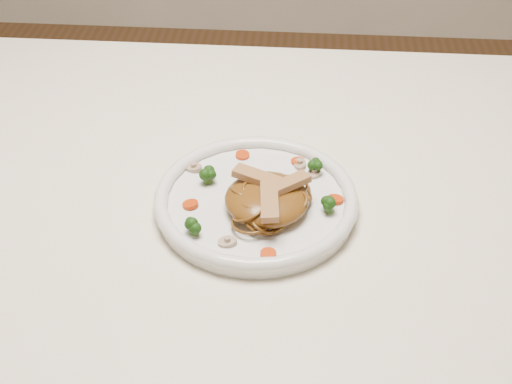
{
  "coord_description": "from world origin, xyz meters",
  "views": [
    {
      "loc": [
        0.12,
        -0.82,
        1.38
      ],
      "look_at": [
        0.06,
        -0.09,
        0.78
      ],
      "focal_mm": 48.58,
      "sensor_mm": 36.0,
      "label": 1
    }
  ],
  "objects": [
    {
      "name": "plate",
      "position": [
        0.06,
        -0.09,
        0.76
      ],
      "size": [
        0.31,
        0.31,
        0.02
      ],
      "primitive_type": "cylinder",
      "rotation": [
        0.0,
        0.0,
        -0.1
      ],
      "color": "white",
      "rests_on": "table"
    },
    {
      "name": "mushroom_1",
      "position": [
        0.14,
        -0.02,
        0.77
      ],
      "size": [
        0.03,
        0.03,
        0.01
      ],
      "primitive_type": "cylinder",
      "rotation": [
        0.0,
        0.0,
        1.13
      ],
      "color": "#C2AF91",
      "rests_on": "plate"
    },
    {
      "name": "mushroom_3",
      "position": [
        0.12,
        -0.0,
        0.77
      ],
      "size": [
        0.03,
        0.03,
        0.01
      ],
      "primitive_type": "cylinder",
      "rotation": [
        0.0,
        0.0,
        1.7
      ],
      "color": "#C2AF91",
      "rests_on": "plate"
    },
    {
      "name": "broccoli_0",
      "position": [
        0.14,
        -0.02,
        0.78
      ],
      "size": [
        0.03,
        0.03,
        0.03
      ],
      "primitive_type": null,
      "rotation": [
        0.0,
        0.0,
        -0.39
      ],
      "color": "#19470E",
      "rests_on": "plate"
    },
    {
      "name": "carrot_1",
      "position": [
        -0.03,
        -0.11,
        0.77
      ],
      "size": [
        0.03,
        0.03,
        0.0
      ],
      "primitive_type": "cylinder",
      "rotation": [
        0.0,
        0.0,
        0.2
      ],
      "color": "red",
      "rests_on": "plate"
    },
    {
      "name": "chicken_b",
      "position": [
        0.07,
        -0.08,
        0.8
      ],
      "size": [
        0.07,
        0.05,
        0.01
      ],
      "primitive_type": "cube",
      "rotation": [
        0.0,
        0.0,
        2.77
      ],
      "color": "tan",
      "rests_on": "noodle_mound"
    },
    {
      "name": "broccoli_3",
      "position": [
        0.16,
        -0.1,
        0.78
      ],
      "size": [
        0.03,
        0.03,
        0.03
      ],
      "primitive_type": null,
      "rotation": [
        0.0,
        0.0,
        -0.04
      ],
      "color": "#19470E",
      "rests_on": "plate"
    },
    {
      "name": "table",
      "position": [
        0.0,
        0.0,
        0.65
      ],
      "size": [
        1.2,
        0.8,
        0.75
      ],
      "color": "#F4E8CF",
      "rests_on": "ground"
    },
    {
      "name": "carrot_2",
      "position": [
        0.17,
        -0.08,
        0.77
      ],
      "size": [
        0.03,
        0.03,
        0.0
      ],
      "primitive_type": "cylinder",
      "rotation": [
        0.0,
        0.0,
        0.35
      ],
      "color": "red",
      "rests_on": "plate"
    },
    {
      "name": "carrot_0",
      "position": [
        0.12,
        0.01,
        0.77
      ],
      "size": [
        0.03,
        0.03,
        0.0
      ],
      "primitive_type": "cylinder",
      "rotation": [
        0.0,
        0.0,
        0.29
      ],
      "color": "red",
      "rests_on": "plate"
    },
    {
      "name": "broccoli_2",
      "position": [
        -0.01,
        -0.16,
        0.78
      ],
      "size": [
        0.03,
        0.03,
        0.03
      ],
      "primitive_type": null,
      "rotation": [
        0.0,
        0.0,
        -0.37
      ],
      "color": "#19470E",
      "rests_on": "plate"
    },
    {
      "name": "carrot_4",
      "position": [
        0.09,
        -0.19,
        0.77
      ],
      "size": [
        0.02,
        0.02,
        0.0
      ],
      "primitive_type": "cylinder",
      "rotation": [
        0.0,
        0.0,
        0.01
      ],
      "color": "red",
      "rests_on": "plate"
    },
    {
      "name": "mushroom_2",
      "position": [
        -0.03,
        -0.02,
        0.77
      ],
      "size": [
        0.03,
        0.03,
        0.01
      ],
      "primitive_type": "cylinder",
      "rotation": [
        0.0,
        0.0,
        -0.31
      ],
      "color": "#C2AF91",
      "rests_on": "plate"
    },
    {
      "name": "mushroom_0",
      "position": [
        0.03,
        -0.18,
        0.77
      ],
      "size": [
        0.03,
        0.03,
        0.01
      ],
      "primitive_type": "cylinder",
      "rotation": [
        0.0,
        0.0,
        0.16
      ],
      "color": "#C2AF91",
      "rests_on": "plate"
    },
    {
      "name": "noodle_mound",
      "position": [
        0.08,
        -0.1,
        0.78
      ],
      "size": [
        0.13,
        0.13,
        0.04
      ],
      "primitive_type": "ellipsoid",
      "rotation": [
        0.0,
        0.0,
        -0.17
      ],
      "color": "brown",
      "rests_on": "plate"
    },
    {
      "name": "chicken_c",
      "position": [
        0.08,
        -0.13,
        0.8
      ],
      "size": [
        0.03,
        0.07,
        0.01
      ],
      "primitive_type": "cube",
      "rotation": [
        0.0,
        0.0,
        4.8
      ],
      "color": "tan",
      "rests_on": "noodle_mound"
    },
    {
      "name": "carrot_3",
      "position": [
        0.03,
        0.01,
        0.77
      ],
      "size": [
        0.03,
        0.03,
        0.0
      ],
      "primitive_type": "cylinder",
      "rotation": [
        0.0,
        0.0,
        0.29
      ],
      "color": "red",
      "rests_on": "plate"
    },
    {
      "name": "chicken_a",
      "position": [
        0.1,
        -0.1,
        0.8
      ],
      "size": [
        0.07,
        0.06,
        0.01
      ],
      "primitive_type": "cube",
      "rotation": [
        0.0,
        0.0,
        0.66
      ],
      "color": "tan",
      "rests_on": "noodle_mound"
    },
    {
      "name": "broccoli_1",
      "position": [
        -0.01,
        -0.05,
        0.78
      ],
      "size": [
        0.04,
        0.04,
        0.03
      ],
      "primitive_type": null,
      "rotation": [
        0.0,
        0.0,
        0.42
      ],
      "color": "#19470E",
      "rests_on": "plate"
    }
  ]
}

